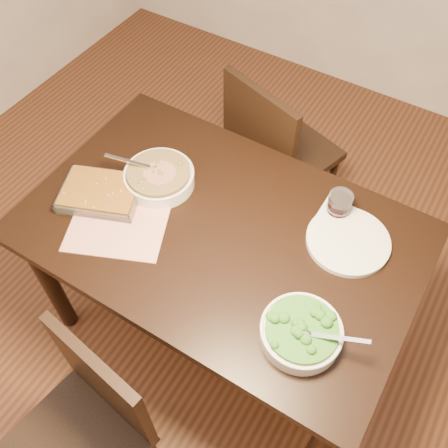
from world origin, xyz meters
The scene contains 11 objects.
ground centered at (0.00, 0.00, 0.00)m, with size 4.00×4.00×0.00m, color #422412.
table centered at (0.00, 0.00, 0.65)m, with size 1.40×0.90×0.75m.
magazine_a centered at (-0.31, -0.19, 0.75)m, with size 0.34×0.25×0.01m, color #C43B38.
coaster centered at (0.32, 0.28, 0.75)m, with size 0.12×0.12×0.00m, color white.
stew_bowl centered at (-0.31, 0.06, 0.79)m, with size 0.28×0.27×0.10m.
broccoli_bowl centered at (0.42, -0.22, 0.78)m, with size 0.28×0.25×0.10m.
baking_dish centered at (-0.45, -0.11, 0.78)m, with size 0.34×0.30×0.05m.
wine_tumbler centered at (0.32, 0.28, 0.80)m, with size 0.09×0.09×0.10m.
dinner_plate centered at (0.41, 0.18, 0.76)m, with size 0.29×0.29×0.02m, color silver.
chair_near centered at (-0.06, -0.73, 0.48)m, with size 0.45×0.45×0.85m.
chair_far centered at (-0.12, 0.67, 0.51)m, with size 0.53×0.53×0.91m.
Camera 1 is at (0.56, -0.88, 2.18)m, focal length 40.00 mm.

